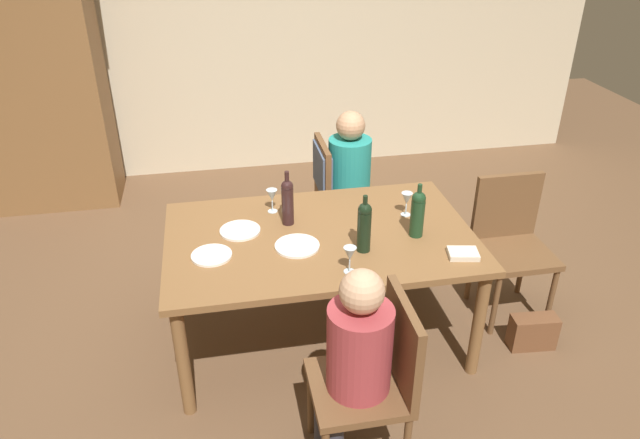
% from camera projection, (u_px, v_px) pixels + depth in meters
% --- Properties ---
extents(ground_plane, '(10.00, 10.00, 0.00)m').
position_uv_depth(ground_plane, '(320.00, 334.00, 3.76)').
color(ground_plane, brown).
extents(rear_room_partition, '(6.40, 0.12, 2.70)m').
position_uv_depth(rear_room_partition, '(264.00, 29.00, 5.46)').
color(rear_room_partition, beige).
rests_on(rear_room_partition, ground_plane).
extents(armoire_cabinet, '(1.18, 0.62, 2.18)m').
position_uv_depth(armoire_cabinet, '(33.00, 81.00, 4.88)').
color(armoire_cabinet, brown).
rests_on(armoire_cabinet, ground_plane).
extents(dining_table, '(1.76, 1.11, 0.74)m').
position_uv_depth(dining_table, '(320.00, 246.00, 3.44)').
color(dining_table, brown).
rests_on(dining_table, ground_plane).
extents(chair_far_right, '(0.46, 0.44, 0.92)m').
position_uv_depth(chair_far_right, '(333.00, 184.00, 4.32)').
color(chair_far_right, brown).
rests_on(chair_far_right, ground_plane).
extents(chair_near, '(0.44, 0.44, 0.92)m').
position_uv_depth(chair_near, '(377.00, 373.00, 2.71)').
color(chair_near, brown).
rests_on(chair_near, ground_plane).
extents(chair_right_end, '(0.44, 0.44, 0.92)m').
position_uv_depth(chair_right_end, '(511.00, 237.00, 3.78)').
color(chair_right_end, brown).
rests_on(chair_right_end, ground_plane).
extents(person_woman_host, '(0.36, 0.31, 1.14)m').
position_uv_depth(person_woman_host, '(353.00, 174.00, 4.31)').
color(person_woman_host, '#33333D').
rests_on(person_woman_host, ground_plane).
extents(person_man_bearded, '(0.34, 0.29, 1.11)m').
position_uv_depth(person_man_bearded, '(354.00, 359.00, 2.64)').
color(person_man_bearded, '#33333D').
rests_on(person_man_bearded, ground_plane).
extents(wine_bottle_tall_green, '(0.08, 0.08, 0.34)m').
position_uv_depth(wine_bottle_tall_green, '(364.00, 226.00, 3.18)').
color(wine_bottle_tall_green, black).
rests_on(wine_bottle_tall_green, dining_table).
extents(wine_bottle_dark_red, '(0.08, 0.08, 0.32)m').
position_uv_depth(wine_bottle_dark_red, '(418.00, 212.00, 3.32)').
color(wine_bottle_dark_red, '#19381E').
rests_on(wine_bottle_dark_red, dining_table).
extents(wine_bottle_short_olive, '(0.07, 0.07, 0.34)m').
position_uv_depth(wine_bottle_short_olive, '(288.00, 201.00, 3.44)').
color(wine_bottle_short_olive, black).
rests_on(wine_bottle_short_olive, dining_table).
extents(wine_glass_near_left, '(0.07, 0.07, 0.15)m').
position_uv_depth(wine_glass_near_left, '(407.00, 199.00, 3.56)').
color(wine_glass_near_left, silver).
rests_on(wine_glass_near_left, dining_table).
extents(wine_glass_centre, '(0.07, 0.07, 0.15)m').
position_uv_depth(wine_glass_centre, '(350.00, 255.00, 3.02)').
color(wine_glass_centre, silver).
rests_on(wine_glass_centre, dining_table).
extents(wine_glass_near_right, '(0.07, 0.07, 0.15)m').
position_uv_depth(wine_glass_near_right, '(272.00, 196.00, 3.59)').
color(wine_glass_near_right, silver).
rests_on(wine_glass_near_right, dining_table).
extents(dinner_plate_host, '(0.25, 0.25, 0.01)m').
position_uv_depth(dinner_plate_host, '(297.00, 246.00, 3.28)').
color(dinner_plate_host, white).
rests_on(dinner_plate_host, dining_table).
extents(dinner_plate_guest_left, '(0.22, 0.22, 0.01)m').
position_uv_depth(dinner_plate_guest_left, '(212.00, 255.00, 3.20)').
color(dinner_plate_guest_left, white).
rests_on(dinner_plate_guest_left, dining_table).
extents(dinner_plate_guest_right, '(0.24, 0.24, 0.01)m').
position_uv_depth(dinner_plate_guest_right, '(240.00, 231.00, 3.43)').
color(dinner_plate_guest_right, white).
rests_on(dinner_plate_guest_right, dining_table).
extents(folded_napkin, '(0.18, 0.15, 0.03)m').
position_uv_depth(folded_napkin, '(463.00, 254.00, 3.20)').
color(folded_napkin, beige).
rests_on(folded_napkin, dining_table).
extents(handbag, '(0.29, 0.14, 0.22)m').
position_uv_depth(handbag, '(533.00, 332.00, 3.62)').
color(handbag, brown).
rests_on(handbag, ground_plane).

